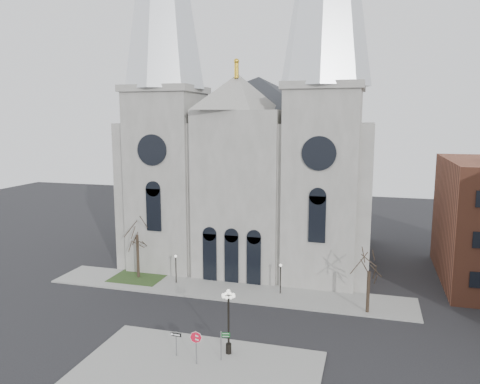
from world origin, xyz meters
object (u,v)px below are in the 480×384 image
(one_way_sign, at_px, (176,339))
(stop_sign, at_px, (196,341))
(street_name_sign, at_px, (222,343))
(globe_lamp, at_px, (228,313))

(one_way_sign, bearing_deg, stop_sign, -17.94)
(street_name_sign, bearing_deg, one_way_sign, 173.09)
(stop_sign, bearing_deg, street_name_sign, 48.52)
(globe_lamp, distance_m, street_name_sign, 2.28)
(stop_sign, height_order, one_way_sign, stop_sign)
(stop_sign, xyz_separation_m, globe_lamp, (1.87, 2.21, 1.48))
(globe_lamp, height_order, one_way_sign, globe_lamp)
(one_way_sign, bearing_deg, street_name_sign, 7.49)
(globe_lamp, xyz_separation_m, one_way_sign, (-3.80, -1.53, -1.95))
(stop_sign, relative_size, globe_lamp, 0.49)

